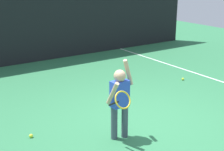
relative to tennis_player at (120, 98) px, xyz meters
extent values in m
plane|color=#2D7247|center=(0.72, 0.32, -0.73)|extent=(20.00, 20.00, 0.00)
cube|color=white|center=(3.90, 1.32, -0.72)|extent=(0.05, 9.00, 0.00)
cube|color=black|center=(0.72, 5.54, 0.80)|extent=(11.90, 0.08, 3.05)
cylinder|color=slate|center=(0.72, 5.60, 0.87)|extent=(0.09, 0.09, 3.20)
cylinder|color=slate|center=(3.62, 5.60, 0.87)|extent=(0.09, 0.09, 3.20)
cylinder|color=slate|center=(6.52, 5.60, 0.87)|extent=(0.09, 0.09, 3.20)
cylinder|color=#3F4C59|center=(-0.08, 0.04, -0.44)|extent=(0.11, 0.11, 0.58)
cylinder|color=#3F4C59|center=(0.10, 0.00, -0.44)|extent=(0.11, 0.11, 0.58)
cube|color=blue|center=(0.01, 0.02, 0.07)|extent=(0.31, 0.19, 0.44)
sphere|color=tan|center=(0.01, 0.02, 0.38)|extent=(0.20, 0.20, 0.20)
cylinder|color=tan|center=(0.20, 0.05, 0.39)|extent=(0.21, 0.08, 0.46)
cylinder|color=tan|center=(-0.18, -0.06, 0.14)|extent=(0.09, 0.29, 0.43)
cylinder|color=black|center=(-0.25, -0.18, 0.03)|extent=(0.05, 0.24, 0.15)
torus|color=yellow|center=(-0.23, -0.40, 0.16)|extent=(0.30, 0.18, 0.26)
sphere|color=#CCE033|center=(3.16, 1.62, -0.69)|extent=(0.07, 0.07, 0.07)
sphere|color=#CCE033|center=(-1.24, 0.86, -0.69)|extent=(0.07, 0.07, 0.07)
camera|label=1|loc=(-2.91, -4.10, 1.99)|focal=53.00mm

